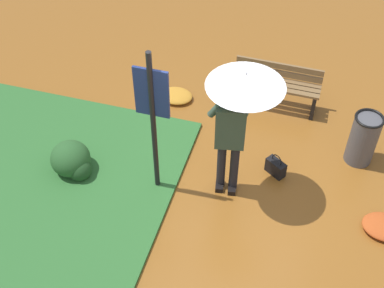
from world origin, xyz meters
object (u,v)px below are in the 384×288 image
at_px(info_sign_post, 153,109).
at_px(park_bench, 276,86).
at_px(trash_bin, 363,139).
at_px(person_with_umbrella, 239,104).
at_px(handbag, 276,167).

relative_size(info_sign_post, park_bench, 1.64).
height_order(info_sign_post, trash_bin, info_sign_post).
bearing_deg(park_bench, person_with_umbrella, -97.50).
distance_m(person_with_umbrella, info_sign_post, 1.06).
distance_m(person_with_umbrella, trash_bin, 2.28).
bearing_deg(handbag, park_bench, 100.66).
xyz_separation_m(person_with_umbrella, trash_bin, (1.67, 1.06, -1.13)).
xyz_separation_m(info_sign_post, trash_bin, (2.68, 1.33, -1.03)).
height_order(person_with_umbrella, handbag, person_with_umbrella).
bearing_deg(trash_bin, person_with_umbrella, -147.49).
distance_m(person_with_umbrella, park_bench, 2.27).
relative_size(handbag, park_bench, 0.26).
relative_size(park_bench, trash_bin, 1.68).
relative_size(person_with_umbrella, trash_bin, 2.45).
xyz_separation_m(handbag, trash_bin, (1.13, 0.63, 0.29)).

